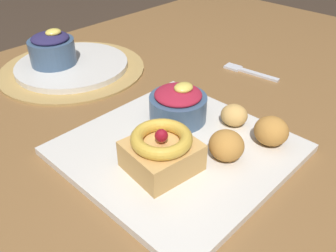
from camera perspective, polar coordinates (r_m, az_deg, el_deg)
name	(u,v)px	position (r m, az deg, el deg)	size (l,w,h in m)	color
dining_table	(151,152)	(0.69, -2.78, -4.20)	(1.58, 0.95, 0.73)	brown
woven_placemat	(73,69)	(0.83, -14.85, 8.73)	(0.31, 0.31, 0.01)	#AD894C
front_plate	(177,149)	(0.55, 1.50, -3.73)	(0.31, 0.31, 0.01)	silver
cake_slice	(162,151)	(0.49, -1.02, -3.95)	(0.10, 0.10, 0.06)	tan
berry_ramekin	(178,104)	(0.60, 1.62, 3.45)	(0.10, 0.10, 0.07)	#3D5675
fritter_front	(234,115)	(0.60, 10.43, 1.70)	(0.04, 0.04, 0.03)	tan
fritter_middle	(271,131)	(0.56, 16.03, -0.76)	(0.05, 0.05, 0.04)	#BC7F38
fritter_back	(226,145)	(0.52, 9.23, -3.05)	(0.05, 0.05, 0.04)	#BC7F38
back_plate	(72,65)	(0.83, -14.93, 9.26)	(0.24, 0.24, 0.01)	silver
back_ramekin	(52,49)	(0.82, -17.89, 11.57)	(0.10, 0.10, 0.08)	#3D5675
fork	(247,71)	(0.81, 12.39, 8.47)	(0.03, 0.13, 0.00)	silver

